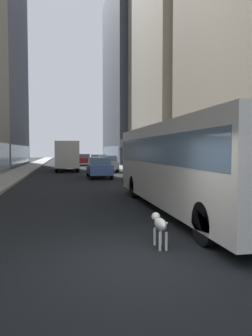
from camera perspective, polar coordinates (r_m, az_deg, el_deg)
name	(u,v)px	position (r m, az deg, el deg)	size (l,w,h in m)	color
ground_plane	(76,168)	(41.19, -8.61, 0.07)	(120.00, 120.00, 0.00)	black
sidewalk_left	(29,167)	(41.38, -16.52, 0.09)	(2.40, 110.00, 0.15)	#9E9991
sidewalk_right	(122,167)	(41.78, -0.77, 0.25)	(2.40, 110.00, 0.15)	gray
building_right_mid	(184,42)	(39.95, 10.08, 20.76)	(9.86, 15.70, 28.63)	#B2A893
building_right_far	(145,76)	(57.01, 3.28, 15.60)	(11.86, 19.92, 29.02)	#4C515B
transit_bus	(187,161)	(11.82, 10.46, 1.22)	(2.78, 11.53, 3.05)	silver
car_silver_sedan	(107,163)	(33.41, -3.32, 0.81)	(1.86, 4.08, 1.62)	#B7BABF
car_blue_hatchback	(99,167)	(25.61, -4.68, 0.10)	(1.71, 4.12, 1.62)	#4C6BB7
car_black_suv	(98,161)	(41.96, -4.82, 1.27)	(1.89, 4.28, 1.62)	black
car_red_coupe	(83,159)	(48.08, -7.48, 1.49)	(1.91, 4.74, 1.62)	red
box_truck	(67,155)	(34.92, -10.23, 2.25)	(2.30, 7.50, 3.05)	silver
dalmatian_dog	(160,224)	(7.44, 5.85, -9.67)	(0.22, 0.96, 0.72)	white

